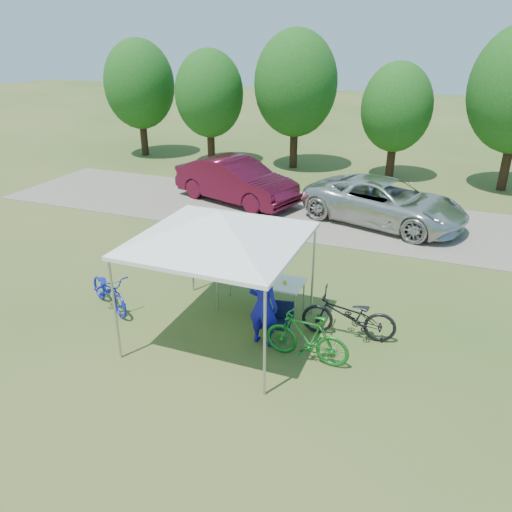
{
  "coord_description": "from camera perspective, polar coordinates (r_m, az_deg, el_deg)",
  "views": [
    {
      "loc": [
        3.94,
        -8.08,
        5.79
      ],
      "look_at": [
        -0.04,
        2.0,
        0.96
      ],
      "focal_mm": 35.0,
      "sensor_mm": 36.0,
      "label": 1
    }
  ],
  "objects": [
    {
      "name": "ground",
      "position": [
        10.69,
        -3.8,
        -8.84
      ],
      "size": [
        100.0,
        100.0,
        0.0
      ],
      "primitive_type": "plane",
      "color": "#2D5119",
      "rests_on": "ground"
    },
    {
      "name": "folding_table",
      "position": [
        11.18,
        0.54,
        -2.77
      ],
      "size": [
        1.94,
        0.81,
        0.8
      ],
      "color": "white",
      "rests_on": "ground"
    },
    {
      "name": "bike_dark",
      "position": [
        10.47,
        10.55,
        -6.74
      ],
      "size": [
        2.0,
        0.89,
        1.02
      ],
      "primitive_type": "imported",
      "rotation": [
        0.0,
        0.0,
        -1.46
      ],
      "color": "black",
      "rests_on": "ground"
    },
    {
      "name": "cooler",
      "position": [
        11.21,
        -1.24,
        -1.46
      ],
      "size": [
        0.48,
        0.33,
        0.35
      ],
      "color": "white",
      "rests_on": "folding_table"
    },
    {
      "name": "bike_green",
      "position": [
        9.68,
        5.82,
        -9.21
      ],
      "size": [
        1.71,
        0.58,
        1.01
      ],
      "primitive_type": "imported",
      "rotation": [
        0.0,
        0.0,
        -1.63
      ],
      "color": "#186F22",
      "rests_on": "ground"
    },
    {
      "name": "gravel_strip",
      "position": [
        17.53,
        7.36,
        4.58
      ],
      "size": [
        24.0,
        5.0,
        0.02
      ],
      "primitive_type": "cube",
      "color": "gray",
      "rests_on": "ground"
    },
    {
      "name": "folding_chair",
      "position": [
        10.28,
        2.96,
        -7.1
      ],
      "size": [
        0.49,
        0.51,
        0.83
      ],
      "rotation": [
        0.0,
        0.0,
        0.19
      ],
      "color": "black",
      "rests_on": "ground"
    },
    {
      "name": "sedan",
      "position": [
        18.72,
        -2.29,
        8.62
      ],
      "size": [
        5.16,
        3.1,
        1.61
      ],
      "primitive_type": "imported",
      "rotation": [
        0.0,
        0.0,
        1.26
      ],
      "color": "#510D21",
      "rests_on": "gravel_strip"
    },
    {
      "name": "minivan",
      "position": [
        16.99,
        14.47,
        6.02
      ],
      "size": [
        5.77,
        3.85,
        1.47
      ],
      "primitive_type": "imported",
      "rotation": [
        0.0,
        0.0,
        1.28
      ],
      "color": "silver",
      "rests_on": "gravel_strip"
    },
    {
      "name": "canopy",
      "position": [
        9.52,
        -4.23,
        4.7
      ],
      "size": [
        4.53,
        4.53,
        3.0
      ],
      "color": "#A5A5AA",
      "rests_on": "ground"
    },
    {
      "name": "bike_blue",
      "position": [
        11.87,
        -16.44,
        -3.8
      ],
      "size": [
        1.77,
        1.34,
        0.89
      ],
      "primitive_type": "imported",
      "rotation": [
        0.0,
        0.0,
        1.06
      ],
      "color": "#1421B2",
      "rests_on": "ground"
    },
    {
      "name": "treeline",
      "position": [
        22.64,
        11.2,
        17.89
      ],
      "size": [
        24.89,
        4.28,
        6.3
      ],
      "color": "#382314",
      "rests_on": "ground"
    },
    {
      "name": "ice_cream_cup",
      "position": [
        10.93,
        3.33,
        -3.04
      ],
      "size": [
        0.08,
        0.08,
        0.06
      ],
      "primitive_type": "cylinder",
      "color": "gold",
      "rests_on": "folding_table"
    },
    {
      "name": "cyclist",
      "position": [
        9.95,
        0.83,
        -5.72
      ],
      "size": [
        0.66,
        0.47,
        1.71
      ],
      "primitive_type": "imported",
      "rotation": [
        0.0,
        0.0,
        3.04
      ],
      "color": "#1614A2",
      "rests_on": "ground"
    }
  ]
}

